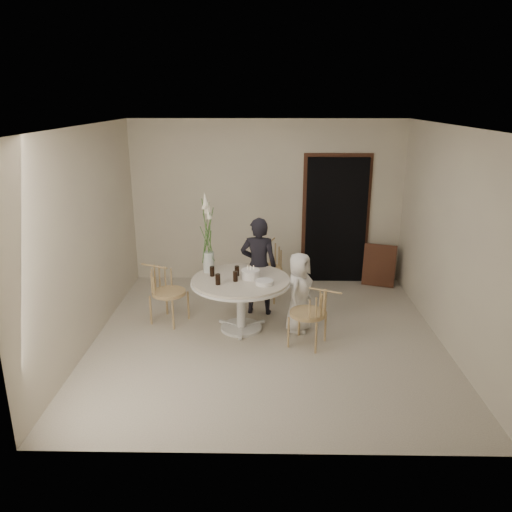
{
  "coord_description": "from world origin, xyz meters",
  "views": [
    {
      "loc": [
        -0.04,
        -5.93,
        3.02
      ],
      "look_at": [
        -0.15,
        0.3,
        1.03
      ],
      "focal_mm": 35.0,
      "sensor_mm": 36.0,
      "label": 1
    }
  ],
  "objects_px": {
    "chair_far": "(268,261)",
    "boy": "(299,292)",
    "chair_right": "(316,309)",
    "girl": "(259,266)",
    "birthday_cake": "(250,274)",
    "flower_vase": "(208,239)",
    "chair_left": "(162,285)",
    "table": "(241,287)"
  },
  "relations": [
    {
      "from": "chair_left",
      "to": "flower_vase",
      "type": "xyz_separation_m",
      "value": [
        0.66,
        0.01,
        0.67
      ]
    },
    {
      "from": "girl",
      "to": "flower_vase",
      "type": "height_order",
      "value": "flower_vase"
    },
    {
      "from": "chair_right",
      "to": "birthday_cake",
      "type": "distance_m",
      "value": 1.0
    },
    {
      "from": "chair_left",
      "to": "flower_vase",
      "type": "height_order",
      "value": "flower_vase"
    },
    {
      "from": "table",
      "to": "chair_far",
      "type": "relative_size",
      "value": 1.53
    },
    {
      "from": "birthday_cake",
      "to": "boy",
      "type": "bearing_deg",
      "value": -1.9
    },
    {
      "from": "chair_right",
      "to": "chair_far",
      "type": "bearing_deg",
      "value": -135.88
    },
    {
      "from": "chair_right",
      "to": "flower_vase",
      "type": "bearing_deg",
      "value": -92.73
    },
    {
      "from": "table",
      "to": "chair_far",
      "type": "xyz_separation_m",
      "value": [
        0.37,
        1.24,
        -0.05
      ]
    },
    {
      "from": "chair_right",
      "to": "chair_left",
      "type": "bearing_deg",
      "value": -84.45
    },
    {
      "from": "table",
      "to": "boy",
      "type": "height_order",
      "value": "boy"
    },
    {
      "from": "chair_far",
      "to": "boy",
      "type": "xyz_separation_m",
      "value": [
        0.41,
        -1.24,
        -0.02
      ]
    },
    {
      "from": "chair_far",
      "to": "boy",
      "type": "bearing_deg",
      "value": -54.53
    },
    {
      "from": "birthday_cake",
      "to": "chair_far",
      "type": "bearing_deg",
      "value": 78.9
    },
    {
      "from": "chair_far",
      "to": "chair_right",
      "type": "bearing_deg",
      "value": -53.67
    },
    {
      "from": "chair_far",
      "to": "flower_vase",
      "type": "height_order",
      "value": "flower_vase"
    },
    {
      "from": "chair_left",
      "to": "flower_vase",
      "type": "relative_size",
      "value": 0.73
    },
    {
      "from": "flower_vase",
      "to": "chair_left",
      "type": "bearing_deg",
      "value": -179.11
    },
    {
      "from": "chair_left",
      "to": "birthday_cake",
      "type": "height_order",
      "value": "birthday_cake"
    },
    {
      "from": "birthday_cake",
      "to": "flower_vase",
      "type": "distance_m",
      "value": 0.75
    },
    {
      "from": "chair_right",
      "to": "girl",
      "type": "relative_size",
      "value": 0.55
    },
    {
      "from": "chair_right",
      "to": "boy",
      "type": "xyz_separation_m",
      "value": [
        -0.18,
        0.47,
        0.03
      ]
    },
    {
      "from": "birthday_cake",
      "to": "flower_vase",
      "type": "bearing_deg",
      "value": 156.46
    },
    {
      "from": "chair_left",
      "to": "boy",
      "type": "xyz_separation_m",
      "value": [
        1.89,
        -0.26,
        0.02
      ]
    },
    {
      "from": "chair_far",
      "to": "birthday_cake",
      "type": "distance_m",
      "value": 1.26
    },
    {
      "from": "table",
      "to": "chair_right",
      "type": "relative_size",
      "value": 1.68
    },
    {
      "from": "girl",
      "to": "boy",
      "type": "bearing_deg",
      "value": 140.52
    },
    {
      "from": "chair_left",
      "to": "table",
      "type": "bearing_deg",
      "value": -78.22
    },
    {
      "from": "flower_vase",
      "to": "chair_right",
      "type": "bearing_deg",
      "value": -27.71
    },
    {
      "from": "girl",
      "to": "birthday_cake",
      "type": "height_order",
      "value": "girl"
    },
    {
      "from": "chair_right",
      "to": "flower_vase",
      "type": "distance_m",
      "value": 1.73
    },
    {
      "from": "chair_far",
      "to": "birthday_cake",
      "type": "xyz_separation_m",
      "value": [
        -0.24,
        -1.22,
        0.23
      ]
    },
    {
      "from": "girl",
      "to": "chair_right",
      "type": "bearing_deg",
      "value": 131.47
    },
    {
      "from": "table",
      "to": "girl",
      "type": "relative_size",
      "value": 0.93
    },
    {
      "from": "table",
      "to": "chair_left",
      "type": "relative_size",
      "value": 1.64
    },
    {
      "from": "chair_left",
      "to": "girl",
      "type": "height_order",
      "value": "girl"
    },
    {
      "from": "chair_right",
      "to": "girl",
      "type": "distance_m",
      "value": 1.27
    },
    {
      "from": "chair_left",
      "to": "birthday_cake",
      "type": "bearing_deg",
      "value": -76.07
    },
    {
      "from": "boy",
      "to": "flower_vase",
      "type": "xyz_separation_m",
      "value": [
        -1.23,
        0.27,
        0.65
      ]
    },
    {
      "from": "table",
      "to": "birthday_cake",
      "type": "height_order",
      "value": "birthday_cake"
    },
    {
      "from": "chair_right",
      "to": "birthday_cake",
      "type": "height_order",
      "value": "birthday_cake"
    },
    {
      "from": "chair_right",
      "to": "girl",
      "type": "xyz_separation_m",
      "value": [
        -0.73,
        1.02,
        0.2
      ]
    }
  ]
}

